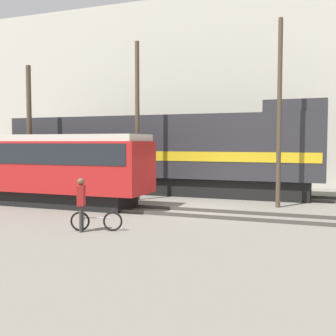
% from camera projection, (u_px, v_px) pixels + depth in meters
% --- Properties ---
extents(ground_plane, '(120.00, 120.00, 0.00)m').
position_uv_depth(ground_plane, '(199.00, 209.00, 18.41)').
color(ground_plane, slate).
extents(track_near, '(60.00, 1.50, 0.14)m').
position_uv_depth(track_near, '(190.00, 212.00, 17.21)').
color(track_near, '#47423D').
rests_on(track_near, ground).
extents(track_far, '(60.00, 1.51, 0.14)m').
position_uv_depth(track_far, '(225.00, 195.00, 22.94)').
color(track_far, '#47423D').
rests_on(track_far, ground).
extents(building_backdrop, '(46.39, 6.00, 13.16)m').
position_uv_depth(building_backdrop, '(254.00, 92.00, 30.88)').
color(building_backdrop, beige).
rests_on(building_backdrop, ground).
extents(freight_locomotive, '(18.24, 3.04, 5.00)m').
position_uv_depth(freight_locomotive, '(160.00, 153.00, 24.15)').
color(freight_locomotive, black).
rests_on(freight_locomotive, ground).
extents(streetcar, '(12.92, 2.54, 3.28)m').
position_uv_depth(streetcar, '(21.00, 164.00, 20.11)').
color(streetcar, black).
rests_on(streetcar, ground).
extents(bicycle, '(1.65, 0.72, 0.71)m').
position_uv_depth(bicycle, '(96.00, 221.00, 13.92)').
color(bicycle, black).
rests_on(bicycle, ground).
extents(person, '(0.33, 0.41, 1.77)m').
position_uv_depth(person, '(81.00, 199.00, 13.74)').
color(person, '#333333').
rests_on(person, ground).
extents(utility_pole_left, '(0.27, 0.27, 7.19)m').
position_uv_depth(utility_pole_left, '(29.00, 130.00, 23.58)').
color(utility_pole_left, '#4C3D2D').
rests_on(utility_pole_left, ground).
extents(utility_pole_center, '(0.22, 0.22, 7.96)m').
position_uv_depth(utility_pole_center, '(137.00, 121.00, 21.18)').
color(utility_pole_center, '#4C3D2D').
rests_on(utility_pole_center, ground).
extents(utility_pole_right, '(0.20, 0.20, 8.40)m').
position_uv_depth(utility_pole_right, '(279.00, 114.00, 18.70)').
color(utility_pole_right, '#4C3D2D').
rests_on(utility_pole_right, ground).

